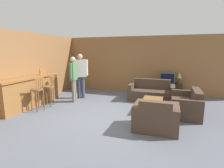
{
  "coord_description": "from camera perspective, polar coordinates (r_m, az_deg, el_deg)",
  "views": [
    {
      "loc": [
        1.69,
        -4.55,
        1.9
      ],
      "look_at": [
        -0.11,
        0.82,
        0.85
      ],
      "focal_mm": 28.0,
      "sensor_mm": 36.0,
      "label": 1
    }
  ],
  "objects": [
    {
      "name": "tv",
      "position": [
        7.84,
        17.62,
        1.88
      ],
      "size": [
        0.6,
        0.5,
        0.5
      ],
      "color": "#4C4C4C",
      "rests_on": "tv_unit"
    },
    {
      "name": "armchair_near",
      "position": [
        4.49,
        14.08,
        -10.74
      ],
      "size": [
        1.06,
        0.84,
        0.8
      ],
      "color": "#4C3828",
      "rests_on": "ground_plane"
    },
    {
      "name": "couch_far",
      "position": [
        7.05,
        12.72,
        -2.89
      ],
      "size": [
        1.72,
        0.88,
        0.82
      ],
      "color": "#423328",
      "rests_on": "ground_plane"
    },
    {
      "name": "coffee_table",
      "position": [
        5.79,
        13.03,
        -5.5
      ],
      "size": [
        0.63,
        1.0,
        0.39
      ],
      "color": "brown",
      "rests_on": "ground_plane"
    },
    {
      "name": "bar_counter",
      "position": [
        6.75,
        -25.1,
        -2.28
      ],
      "size": [
        0.55,
        2.55,
        1.04
      ],
      "color": "brown",
      "rests_on": "ground_plane"
    },
    {
      "name": "bar_chair_mid",
      "position": [
        6.56,
        -20.03,
        -1.61
      ],
      "size": [
        0.46,
        0.46,
        1.08
      ],
      "color": "brown",
      "rests_on": "ground_plane"
    },
    {
      "name": "ground_plane",
      "position": [
        5.22,
        -1.71,
        -10.87
      ],
      "size": [
        24.0,
        24.0,
        0.0
      ],
      "primitive_type": "plane",
      "color": "#565B66"
    },
    {
      "name": "person_by_counter",
      "position": [
        6.74,
        -12.45,
        2.46
      ],
      "size": [
        0.21,
        0.5,
        1.72
      ],
      "color": "#756B5B",
      "rests_on": "ground_plane"
    },
    {
      "name": "tv_unit",
      "position": [
        7.94,
        17.42,
        -1.83
      ],
      "size": [
        1.23,
        0.53,
        0.54
      ],
      "color": "#2D2319",
      "rests_on": "ground_plane"
    },
    {
      "name": "bottle",
      "position": [
        6.99,
        -22.41,
        3.82
      ],
      "size": [
        0.07,
        0.07,
        0.32
      ],
      "color": "#B27A23",
      "rests_on": "bar_counter"
    },
    {
      "name": "loveseat_right",
      "position": [
        5.83,
        23.2,
        -6.37
      ],
      "size": [
        0.81,
        1.41,
        0.79
      ],
      "color": "#423328",
      "rests_on": "ground_plane"
    },
    {
      "name": "wall_back",
      "position": [
        8.33,
        6.85,
        6.3
      ],
      "size": [
        9.4,
        0.08,
        2.6
      ],
      "color": "olive",
      "rests_on": "ground_plane"
    },
    {
      "name": "bar_chair_near",
      "position": [
        6.15,
        -23.2,
        -2.61
      ],
      "size": [
        0.45,
        0.45,
        1.08
      ],
      "color": "brown",
      "rests_on": "ground_plane"
    },
    {
      "name": "person_by_window",
      "position": [
        7.23,
        -10.23,
        3.38
      ],
      "size": [
        0.54,
        0.4,
        1.81
      ],
      "color": "#384260",
      "rests_on": "ground_plane"
    },
    {
      "name": "wall_left",
      "position": [
        7.68,
        -21.69,
        5.28
      ],
      "size": [
        0.08,
        8.58,
        2.6
      ],
      "color": "olive",
      "rests_on": "ground_plane"
    },
    {
      "name": "table_lamp",
      "position": [
        7.84,
        21.13,
        2.48
      ],
      "size": [
        0.24,
        0.24,
        0.49
      ],
      "color": "brown",
      "rests_on": "tv_unit"
    }
  ]
}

